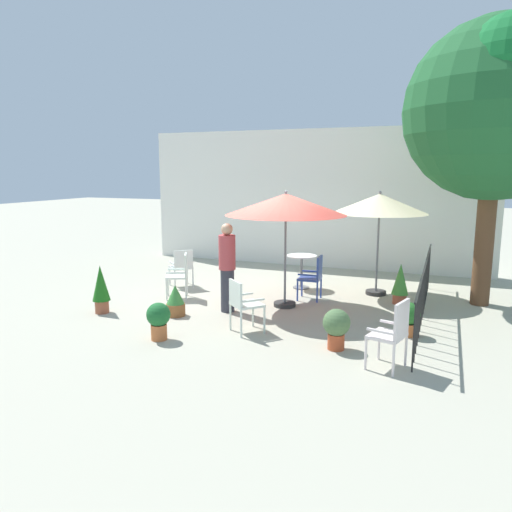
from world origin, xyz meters
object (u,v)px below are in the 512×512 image
object	(u,v)px
patio_chair_2	(180,273)
patio_umbrella_0	(286,205)
potted_plant_3	(175,301)
patio_umbrella_1	(380,204)
potted_plant_2	(336,326)
potted_plant_1	(400,283)
potted_plant_4	(159,319)
cafe_table_0	(302,265)
potted_plant_5	(101,287)
shade_tree	(499,110)
patio_chair_3	(314,275)
patio_chair_0	(393,330)
patio_chair_4	(243,302)
patio_chair_1	(182,265)
standing_person	(227,266)
potted_plant_0	(408,317)

from	to	relation	value
patio_chair_2	patio_umbrella_0	bearing A→B (deg)	5.32
patio_chair_2	potted_plant_3	xyz separation A→B (m)	(0.56, -1.15, -0.27)
patio_chair_2	potted_plant_3	size ratio (longest dim) A/B	1.62
patio_umbrella_1	potted_plant_2	bearing A→B (deg)	-91.52
patio_umbrella_1	potted_plant_1	xyz separation A→B (m)	(0.55, -0.60, -1.52)
potted_plant_4	potted_plant_1	bearing A→B (deg)	47.01
cafe_table_0	potted_plant_5	distance (m)	4.44
shade_tree	patio_chair_3	distance (m)	4.74
potted_plant_3	cafe_table_0	bearing A→B (deg)	61.77
patio_umbrella_1	potted_plant_2	size ratio (longest dim) A/B	3.58
patio_chair_0	patio_chair_2	world-z (taller)	patio_chair_0
patio_chair_0	patio_chair_4	size ratio (longest dim) A/B	1.08
potted_plant_5	shade_tree	bearing A→B (deg)	26.33
patio_umbrella_1	cafe_table_0	world-z (taller)	patio_umbrella_1
patio_chair_1	potted_plant_5	size ratio (longest dim) A/B	0.96
patio_chair_4	patio_umbrella_1	bearing A→B (deg)	63.38
potted_plant_4	potted_plant_3	bearing A→B (deg)	109.21
cafe_table_0	potted_plant_4	distance (m)	4.32
potted_plant_1	potted_plant_3	bearing A→B (deg)	-147.79
patio_chair_4	patio_chair_2	bearing A→B (deg)	143.37
potted_plant_2	patio_chair_2	bearing A→B (deg)	154.77
patio_chair_3	potted_plant_1	size ratio (longest dim) A/B	1.12
patio_chair_4	standing_person	xyz separation A→B (m)	(-0.77, 1.04, 0.35)
patio_chair_2	patio_chair_4	size ratio (longest dim) A/B	1.06
patio_chair_0	patio_chair_4	world-z (taller)	patio_chair_0
potted_plant_0	standing_person	distance (m)	3.39
potted_plant_0	potted_plant_3	distance (m)	4.14
patio_chair_1	potted_plant_5	xyz separation A→B (m)	(-0.37, -2.37, -0.02)
potted_plant_3	patio_umbrella_1	bearing A→B (deg)	42.63
potted_plant_2	potted_plant_5	xyz separation A→B (m)	(-4.56, 0.24, 0.13)
shade_tree	potted_plant_2	size ratio (longest dim) A/B	8.76
cafe_table_0	patio_chair_2	size ratio (longest dim) A/B	0.81
patio_chair_1	potted_plant_1	world-z (taller)	patio_chair_1
patio_umbrella_1	patio_chair_2	distance (m)	4.46
potted_plant_1	potted_plant_2	world-z (taller)	potted_plant_1
potted_plant_0	potted_plant_4	world-z (taller)	potted_plant_4
patio_chair_3	standing_person	bearing A→B (deg)	-132.64
potted_plant_5	patio_umbrella_1	bearing A→B (deg)	35.77
standing_person	cafe_table_0	bearing A→B (deg)	71.01
patio_chair_1	standing_person	xyz separation A→B (m)	(1.81, -1.39, 0.36)
potted_plant_3	standing_person	xyz separation A→B (m)	(0.78, 0.62, 0.60)
patio_chair_0	patio_chair_2	xyz separation A→B (m)	(-4.58, 2.21, -0.01)
cafe_table_0	patio_chair_3	size ratio (longest dim) A/B	0.82
potted_plant_1	potted_plant_3	world-z (taller)	potted_plant_1
patio_umbrella_1	potted_plant_0	world-z (taller)	patio_umbrella_1
patio_umbrella_1	standing_person	size ratio (longest dim) A/B	1.32
patio_umbrella_1	potted_plant_3	bearing A→B (deg)	-137.37
cafe_table_0	potted_plant_4	xyz separation A→B (m)	(-1.15, -4.16, -0.18)
potted_plant_1	potted_plant_5	bearing A→B (deg)	-152.11
patio_chair_2	potted_plant_5	xyz separation A→B (m)	(-0.84, -1.51, -0.05)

